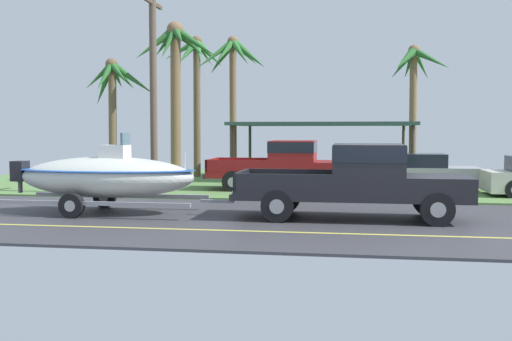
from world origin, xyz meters
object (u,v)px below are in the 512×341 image
at_px(palm_tree_far_right, 115,89).
at_px(utility_pole, 153,87).
at_px(palm_tree_mid, 176,65).
at_px(palm_tree_far_left, 196,70).
at_px(palm_tree_near_left, 415,77).
at_px(parked_sedan_far, 414,172).
at_px(palm_tree_near_right, 233,68).
at_px(pickup_truck_towing, 367,178).
at_px(carport_awning, 323,125).
at_px(parked_pickup_background, 292,163).
at_px(boat_on_trailer, 106,176).

distance_m(palm_tree_far_right, utility_pole, 5.70).
height_order(palm_tree_mid, palm_tree_far_left, palm_tree_mid).
xyz_separation_m(palm_tree_near_left, palm_tree_far_left, (-10.04, -0.87, 0.38)).
relative_size(palm_tree_near_left, utility_pole, 0.87).
distance_m(parked_sedan_far, palm_tree_far_right, 12.72).
bearing_deg(palm_tree_near_right, palm_tree_mid, -142.56).
xyz_separation_m(pickup_truck_towing, palm_tree_far_right, (-10.31, 8.81, 2.95)).
relative_size(carport_awning, palm_tree_far_left, 1.18).
distance_m(pickup_truck_towing, parked_pickup_background, 7.03).
bearing_deg(palm_tree_near_right, carport_awning, 18.46).
distance_m(pickup_truck_towing, utility_pole, 8.59).
distance_m(boat_on_trailer, palm_tree_near_left, 16.42).
height_order(pickup_truck_towing, palm_tree_near_right, palm_tree_near_right).
bearing_deg(pickup_truck_towing, palm_tree_far_left, 122.28).
bearing_deg(parked_pickup_background, palm_tree_far_right, 163.76).
bearing_deg(palm_tree_far_left, palm_tree_far_right, -129.11).
distance_m(palm_tree_near_left, palm_tree_mid, 10.88).
xyz_separation_m(palm_tree_far_left, utility_pole, (0.62, -7.93, -1.35)).
height_order(carport_awning, palm_tree_mid, palm_tree_mid).
bearing_deg(palm_tree_near_left, palm_tree_far_left, -175.02).
bearing_deg(pickup_truck_towing, carport_awning, 98.29).
relative_size(pickup_truck_towing, parked_pickup_background, 1.06).
xyz_separation_m(boat_on_trailer, carport_awning, (5.29, 11.53, 1.49)).
distance_m(palm_tree_near_right, utility_pole, 6.39).
distance_m(parked_pickup_background, parked_sedan_far, 4.64).
distance_m(pickup_truck_towing, palm_tree_near_right, 12.28).
distance_m(parked_pickup_background, palm_tree_far_right, 8.61).
bearing_deg(utility_pole, carport_awning, 54.01).
bearing_deg(carport_awning, parked_pickup_background, -99.90).
bearing_deg(utility_pole, parked_sedan_far, 21.84).
height_order(parked_pickup_background, utility_pole, utility_pole).
distance_m(palm_tree_near_left, palm_tree_near_right, 8.37).
height_order(parked_sedan_far, palm_tree_far_left, palm_tree_far_left).
bearing_deg(parked_pickup_background, pickup_truck_towing, -68.73).
relative_size(carport_awning, palm_tree_near_left, 1.28).
bearing_deg(parked_pickup_background, utility_pole, -152.02).
distance_m(carport_awning, palm_tree_mid, 7.00).
xyz_separation_m(boat_on_trailer, palm_tree_far_left, (-0.68, 12.10, 4.06)).
distance_m(parked_sedan_far, palm_tree_near_right, 8.93).
relative_size(carport_awning, palm_tree_mid, 1.17).
xyz_separation_m(boat_on_trailer, parked_sedan_far, (8.88, 7.75, -0.32)).
bearing_deg(palm_tree_far_left, palm_tree_near_left, 4.98).
bearing_deg(utility_pole, parked_pickup_background, 27.98).
height_order(pickup_truck_towing, palm_tree_far_left, palm_tree_far_left).
bearing_deg(parked_pickup_background, palm_tree_near_right, 128.65).
distance_m(pickup_truck_towing, parked_sedan_far, 8.00).
relative_size(parked_pickup_background, palm_tree_near_left, 0.92).
xyz_separation_m(palm_tree_mid, palm_tree_far_left, (-0.06, 3.43, 0.12)).
bearing_deg(palm_tree_far_left, parked_sedan_far, -24.45).
distance_m(parked_sedan_far, utility_pole, 10.09).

